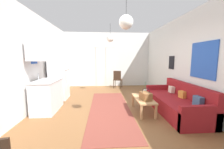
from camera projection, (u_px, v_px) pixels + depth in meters
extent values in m
cube|color=brown|center=(112.00, 115.00, 3.68)|extent=(5.09, 7.98, 0.10)
cube|color=silver|center=(107.00, 60.00, 7.20)|extent=(4.69, 0.10, 2.85)
cube|color=white|center=(101.00, 67.00, 7.17)|extent=(0.51, 0.02, 2.07)
cube|color=white|center=(111.00, 67.00, 7.20)|extent=(0.51, 0.02, 2.07)
cube|color=white|center=(106.00, 47.00, 7.05)|extent=(1.11, 0.03, 0.06)
cube|color=silver|center=(196.00, 62.00, 3.65)|extent=(0.10, 7.58, 2.85)
cube|color=blue|center=(203.00, 60.00, 3.31)|extent=(0.02, 0.85, 0.91)
cube|color=black|center=(171.00, 63.00, 4.82)|extent=(0.02, 0.34, 0.47)
cube|color=white|center=(21.00, 62.00, 3.34)|extent=(0.10, 7.58, 2.85)
cube|color=blue|center=(34.00, 57.00, 3.85)|extent=(0.02, 0.32, 0.40)
cube|color=brown|center=(110.00, 109.00, 4.01)|extent=(1.17, 3.51, 0.01)
cube|color=maroon|center=(174.00, 105.00, 3.76)|extent=(0.90, 2.16, 0.41)
cube|color=maroon|center=(187.00, 98.00, 3.76)|extent=(0.15, 2.16, 0.82)
cube|color=maroon|center=(200.00, 119.00, 2.74)|extent=(0.90, 0.11, 0.57)
cube|color=maroon|center=(159.00, 93.00, 4.76)|extent=(0.90, 0.11, 0.57)
cube|color=#3D5B7F|center=(198.00, 101.00, 3.10)|extent=(0.13, 0.24, 0.24)
cube|color=gold|center=(182.00, 94.00, 3.75)|extent=(0.15, 0.20, 0.20)
cube|color=beige|center=(172.00, 89.00, 4.32)|extent=(0.13, 0.21, 0.21)
cube|color=tan|center=(143.00, 99.00, 3.73)|extent=(0.45, 1.00, 0.04)
cube|color=tan|center=(141.00, 113.00, 3.29)|extent=(0.05, 0.05, 0.37)
cube|color=tan|center=(156.00, 112.00, 3.31)|extent=(0.05, 0.05, 0.37)
cube|color=tan|center=(133.00, 101.00, 4.20)|extent=(0.05, 0.05, 0.37)
cube|color=tan|center=(144.00, 100.00, 4.23)|extent=(0.05, 0.05, 0.37)
cylinder|color=beige|center=(145.00, 93.00, 3.92)|extent=(0.09, 0.09, 0.20)
cylinder|color=#477F42|center=(145.00, 86.00, 3.90)|extent=(0.01, 0.01, 0.22)
cube|color=brown|center=(146.00, 96.00, 3.56)|extent=(0.28, 0.36, 0.20)
torus|color=black|center=(146.00, 92.00, 3.54)|extent=(0.21, 0.01, 0.21)
cube|color=white|center=(59.00, 78.00, 4.93)|extent=(0.59, 0.66, 1.59)
cube|color=#4C4C51|center=(67.00, 70.00, 4.92)|extent=(0.01, 0.63, 0.01)
cylinder|color=#B7BABF|center=(66.00, 65.00, 4.71)|extent=(0.02, 0.02, 0.22)
cylinder|color=#B7BABF|center=(66.00, 79.00, 4.77)|extent=(0.02, 0.02, 0.35)
cube|color=silver|center=(48.00, 96.00, 3.85)|extent=(0.57, 1.01, 0.86)
cube|color=#B7BABF|center=(47.00, 81.00, 3.79)|extent=(0.60, 1.04, 0.03)
cube|color=#999BA0|center=(47.00, 82.00, 3.81)|extent=(0.36, 0.40, 0.10)
cylinder|color=#B7BABF|center=(38.00, 77.00, 3.78)|extent=(0.02, 0.02, 0.20)
cube|color=silver|center=(40.00, 50.00, 3.68)|extent=(0.32, 0.91, 0.61)
cylinder|color=#382619|center=(122.00, 83.00, 6.95)|extent=(0.03, 0.03, 0.41)
cylinder|color=#382619|center=(115.00, 83.00, 7.04)|extent=(0.03, 0.03, 0.41)
cylinder|color=#382619|center=(121.00, 85.00, 6.62)|extent=(0.03, 0.03, 0.41)
cylinder|color=#382619|center=(114.00, 84.00, 6.71)|extent=(0.03, 0.03, 0.41)
cube|color=#382619|center=(118.00, 80.00, 6.80)|extent=(0.52, 0.51, 0.04)
cube|color=#382619|center=(117.00, 75.00, 6.60)|extent=(0.37, 0.15, 0.45)
cylinder|color=black|center=(126.00, 2.00, 2.62)|extent=(0.01, 0.01, 0.48)
sphere|color=white|center=(126.00, 22.00, 2.67)|extent=(0.28, 0.28, 0.28)
cylinder|color=black|center=(110.00, 29.00, 5.20)|extent=(0.01, 0.01, 0.43)
sphere|color=white|center=(110.00, 38.00, 5.25)|extent=(0.28, 0.28, 0.28)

